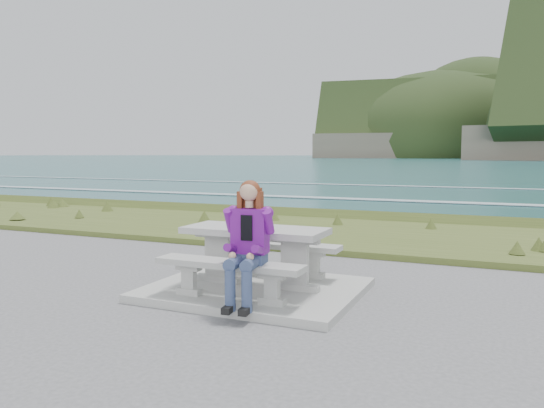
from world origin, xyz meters
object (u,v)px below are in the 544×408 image
bench_landward (229,270)px  bench_seaward (277,250)px  seated_woman (246,260)px  picnic_table (255,241)px

bench_landward → bench_seaward: (0.00, 1.40, 0.00)m
bench_landward → bench_seaward: bearing=90.0°
bench_landward → seated_woman: (0.28, -0.13, 0.16)m
picnic_table → seated_woman: (0.28, -0.83, -0.07)m
picnic_table → bench_seaward: size_ratio=1.00×
bench_seaward → seated_woman: size_ratio=1.30×
bench_landward → bench_seaward: 1.40m
bench_landward → bench_seaward: size_ratio=1.00×
bench_landward → seated_woman: 0.35m
picnic_table → bench_landward: picnic_table is taller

